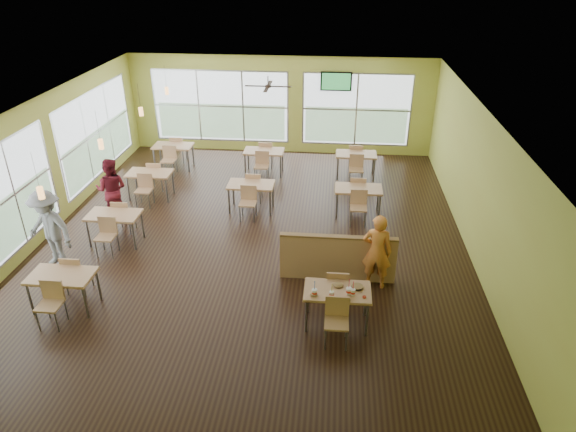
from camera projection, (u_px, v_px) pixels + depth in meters
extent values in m
plane|color=black|center=(254.00, 238.00, 12.38)|extent=(12.00, 12.00, 0.00)
plane|color=white|center=(250.00, 108.00, 10.90)|extent=(12.00, 12.00, 0.00)
cube|color=#BFCC52|center=(280.00, 105.00, 16.94)|extent=(10.00, 0.04, 3.20)
cube|color=#BFCC52|center=(177.00, 367.00, 6.35)|extent=(10.00, 0.04, 3.20)
cube|color=#BFCC52|center=(42.00, 169.00, 12.06)|extent=(0.04, 12.00, 3.20)
cube|color=#BFCC52|center=(478.00, 185.00, 11.22)|extent=(0.04, 12.00, 3.20)
cube|color=white|center=(97.00, 132.00, 14.74)|extent=(0.02, 4.50, 2.35)
cube|color=white|center=(221.00, 106.00, 17.12)|extent=(4.50, 0.02, 2.35)
cube|color=white|center=(356.00, 110.00, 16.74)|extent=(3.50, 0.02, 2.35)
cube|color=#B7BABC|center=(64.00, 207.00, 13.08)|extent=(0.04, 9.40, 0.05)
cube|color=#B7BABC|center=(288.00, 142.00, 17.47)|extent=(8.00, 0.04, 0.05)
cube|color=tan|center=(338.00, 291.00, 9.23)|extent=(1.20, 0.70, 0.04)
cube|color=brown|center=(337.00, 292.00, 9.24)|extent=(1.22, 0.71, 0.01)
cylinder|color=slate|center=(306.00, 316.00, 9.19)|extent=(0.05, 0.05, 0.71)
cylinder|color=slate|center=(367.00, 319.00, 9.10)|extent=(0.05, 0.05, 0.71)
cylinder|color=slate|center=(308.00, 296.00, 9.71)|extent=(0.05, 0.05, 0.71)
cylinder|color=slate|center=(366.00, 300.00, 9.62)|extent=(0.05, 0.05, 0.71)
cube|color=tan|center=(337.00, 286.00, 9.85)|extent=(0.42, 0.42, 0.04)
cube|color=tan|center=(338.00, 271.00, 9.91)|extent=(0.42, 0.04, 0.40)
cube|color=tan|center=(337.00, 323.00, 8.88)|extent=(0.42, 0.42, 0.04)
cube|color=tan|center=(337.00, 320.00, 8.61)|extent=(0.42, 0.04, 0.40)
cube|color=tan|center=(338.00, 259.00, 10.62)|extent=(2.40, 0.12, 1.00)
cube|color=brown|center=(339.00, 237.00, 10.38)|extent=(2.40, 0.14, 0.04)
cube|color=tan|center=(61.00, 276.00, 9.67)|extent=(1.20, 0.70, 0.04)
cube|color=brown|center=(61.00, 277.00, 9.68)|extent=(1.22, 0.71, 0.01)
cylinder|color=slate|center=(30.00, 299.00, 9.63)|extent=(0.05, 0.05, 0.71)
cylinder|color=slate|center=(85.00, 303.00, 9.54)|extent=(0.05, 0.05, 0.71)
cylinder|color=slate|center=(46.00, 282.00, 10.14)|extent=(0.05, 0.05, 0.71)
cylinder|color=slate|center=(99.00, 285.00, 10.05)|extent=(0.05, 0.05, 0.71)
cube|color=tan|center=(77.00, 272.00, 10.28)|extent=(0.42, 0.42, 0.04)
cube|color=tan|center=(79.00, 257.00, 10.35)|extent=(0.42, 0.04, 0.40)
cube|color=tan|center=(50.00, 305.00, 9.31)|extent=(0.42, 0.42, 0.04)
cube|color=tan|center=(41.00, 302.00, 9.04)|extent=(0.42, 0.04, 0.40)
cube|color=tan|center=(113.00, 215.00, 11.87)|extent=(1.20, 0.70, 0.04)
cube|color=brown|center=(114.00, 216.00, 11.88)|extent=(1.22, 0.71, 0.01)
cylinder|color=slate|center=(88.00, 234.00, 11.83)|extent=(0.05, 0.05, 0.71)
cylinder|color=slate|center=(134.00, 236.00, 11.74)|extent=(0.05, 0.05, 0.71)
cylinder|color=slate|center=(99.00, 222.00, 12.35)|extent=(0.05, 0.05, 0.71)
cylinder|color=slate|center=(142.00, 224.00, 12.26)|extent=(0.05, 0.05, 0.71)
cube|color=tan|center=(124.00, 215.00, 12.49)|extent=(0.42, 0.42, 0.04)
cube|color=tan|center=(126.00, 203.00, 12.55)|extent=(0.42, 0.04, 0.40)
cube|color=tan|center=(106.00, 237.00, 11.52)|extent=(0.42, 0.42, 0.04)
cube|color=tan|center=(101.00, 233.00, 11.25)|extent=(0.42, 0.04, 0.40)
cube|color=tan|center=(149.00, 173.00, 14.08)|extent=(1.20, 0.70, 0.04)
cube|color=brown|center=(149.00, 174.00, 14.09)|extent=(1.22, 0.71, 0.01)
cylinder|color=slate|center=(128.00, 189.00, 14.04)|extent=(0.05, 0.05, 0.71)
cylinder|color=slate|center=(167.00, 191.00, 13.95)|extent=(0.05, 0.05, 0.71)
cylinder|color=slate|center=(136.00, 181.00, 14.55)|extent=(0.05, 0.05, 0.71)
cylinder|color=slate|center=(173.00, 182.00, 14.46)|extent=(0.05, 0.05, 0.71)
cube|color=tan|center=(157.00, 175.00, 14.69)|extent=(0.42, 0.42, 0.04)
cube|color=tan|center=(158.00, 165.00, 14.76)|extent=(0.42, 0.04, 0.40)
cube|color=tan|center=(144.00, 191.00, 13.72)|extent=(0.42, 0.42, 0.04)
cube|color=tan|center=(140.00, 186.00, 13.45)|extent=(0.42, 0.04, 0.40)
cube|color=tan|center=(173.00, 146.00, 16.02)|extent=(1.20, 0.70, 0.04)
cube|color=brown|center=(173.00, 146.00, 16.03)|extent=(1.22, 0.71, 0.01)
cylinder|color=slate|center=(154.00, 160.00, 15.98)|extent=(0.05, 0.05, 0.71)
cylinder|color=slate|center=(188.00, 161.00, 15.89)|extent=(0.05, 0.05, 0.71)
cylinder|color=slate|center=(160.00, 153.00, 16.49)|extent=(0.05, 0.05, 0.71)
cylinder|color=slate|center=(193.00, 154.00, 16.40)|extent=(0.05, 0.05, 0.71)
cube|color=tan|center=(179.00, 148.00, 16.63)|extent=(0.42, 0.42, 0.04)
cube|color=tan|center=(180.00, 140.00, 16.70)|extent=(0.42, 0.04, 0.40)
cube|color=tan|center=(168.00, 161.00, 15.66)|extent=(0.42, 0.42, 0.04)
cube|color=tan|center=(166.00, 156.00, 15.39)|extent=(0.42, 0.04, 0.40)
cube|color=tan|center=(251.00, 184.00, 13.39)|extent=(1.20, 0.70, 0.04)
cube|color=brown|center=(251.00, 185.00, 13.41)|extent=(1.22, 0.71, 0.01)
cylinder|color=slate|center=(229.00, 201.00, 13.36)|extent=(0.05, 0.05, 0.71)
cylinder|color=slate|center=(270.00, 203.00, 13.27)|extent=(0.05, 0.05, 0.71)
cylinder|color=slate|center=(233.00, 192.00, 13.87)|extent=(0.05, 0.05, 0.71)
cylinder|color=slate|center=(273.00, 194.00, 13.78)|extent=(0.05, 0.05, 0.71)
cube|color=tan|center=(254.00, 186.00, 14.01)|extent=(0.42, 0.42, 0.04)
cube|color=tan|center=(255.00, 175.00, 14.07)|extent=(0.42, 0.04, 0.40)
cube|color=tan|center=(248.00, 203.00, 13.04)|extent=(0.42, 0.42, 0.04)
cube|color=tan|center=(246.00, 199.00, 12.77)|extent=(0.42, 0.04, 0.40)
cube|color=tan|center=(264.00, 151.00, 15.60)|extent=(1.20, 0.70, 0.04)
cube|color=brown|center=(264.00, 152.00, 15.61)|extent=(1.22, 0.71, 0.01)
cylinder|color=slate|center=(245.00, 165.00, 15.56)|extent=(0.05, 0.05, 0.71)
cylinder|color=slate|center=(281.00, 167.00, 15.47)|extent=(0.05, 0.05, 0.71)
cylinder|color=slate|center=(248.00, 159.00, 16.07)|extent=(0.05, 0.05, 0.71)
cylinder|color=slate|center=(283.00, 160.00, 15.98)|extent=(0.05, 0.05, 0.71)
cube|color=tan|center=(266.00, 153.00, 16.21)|extent=(0.42, 0.42, 0.04)
cube|color=tan|center=(267.00, 145.00, 16.28)|extent=(0.42, 0.04, 0.40)
cube|color=tan|center=(262.00, 166.00, 15.24)|extent=(0.42, 0.42, 0.04)
cube|color=tan|center=(260.00, 162.00, 14.97)|extent=(0.42, 0.04, 0.40)
cube|color=tan|center=(359.00, 189.00, 13.16)|extent=(1.20, 0.70, 0.04)
cube|color=brown|center=(359.00, 190.00, 13.17)|extent=(1.22, 0.71, 0.01)
cylinder|color=slate|center=(337.00, 206.00, 13.12)|extent=(0.05, 0.05, 0.71)
cylinder|color=slate|center=(379.00, 208.00, 13.03)|extent=(0.05, 0.05, 0.71)
cylinder|color=slate|center=(337.00, 196.00, 13.63)|extent=(0.05, 0.05, 0.71)
cylinder|color=slate|center=(378.00, 198.00, 13.54)|extent=(0.05, 0.05, 0.71)
cube|color=tan|center=(357.00, 190.00, 13.77)|extent=(0.42, 0.42, 0.04)
cube|color=tan|center=(358.00, 179.00, 13.84)|extent=(0.42, 0.04, 0.40)
cube|color=tan|center=(359.00, 208.00, 12.80)|extent=(0.42, 0.42, 0.04)
cube|color=tan|center=(359.00, 203.00, 12.53)|extent=(0.42, 0.04, 0.40)
cube|color=tan|center=(356.00, 154.00, 15.36)|extent=(1.20, 0.70, 0.04)
cube|color=brown|center=(356.00, 155.00, 15.38)|extent=(1.22, 0.71, 0.01)
cylinder|color=slate|center=(338.00, 169.00, 15.33)|extent=(0.05, 0.05, 0.71)
cylinder|color=slate|center=(374.00, 170.00, 15.24)|extent=(0.05, 0.05, 0.71)
cylinder|color=slate|center=(338.00, 162.00, 15.84)|extent=(0.05, 0.05, 0.71)
cylinder|color=slate|center=(373.00, 163.00, 15.75)|extent=(0.05, 0.05, 0.71)
cube|color=tan|center=(355.00, 156.00, 15.98)|extent=(0.42, 0.42, 0.04)
cube|color=tan|center=(356.00, 148.00, 16.05)|extent=(0.42, 0.04, 0.40)
cube|color=tan|center=(356.00, 170.00, 15.01)|extent=(0.42, 0.42, 0.04)
cube|color=tan|center=(357.00, 165.00, 14.74)|extent=(0.42, 0.04, 0.40)
cylinder|color=#2D2119|center=(35.00, 171.00, 8.68)|extent=(0.01, 0.01, 0.70)
cylinder|color=#DF9146|center=(41.00, 193.00, 8.87)|extent=(0.11, 0.11, 0.22)
cylinder|color=#2D2119|center=(98.00, 126.00, 10.89)|extent=(0.01, 0.01, 0.70)
cylinder|color=#DF9146|center=(101.00, 144.00, 11.07)|extent=(0.11, 0.11, 0.22)
cylinder|color=#2D2119|center=(139.00, 96.00, 13.09)|extent=(0.01, 0.01, 0.70)
cylinder|color=#DF9146|center=(141.00, 112.00, 13.28)|extent=(0.11, 0.11, 0.22)
cylinder|color=#2D2119|center=(165.00, 77.00, 15.04)|extent=(0.01, 0.01, 0.70)
cylinder|color=#DF9146|center=(167.00, 91.00, 15.22)|extent=(0.11, 0.11, 0.22)
cylinder|color=#2D2119|center=(268.00, 81.00, 13.60)|extent=(0.03, 0.03, 0.24)
cylinder|color=#2D2119|center=(268.00, 86.00, 13.67)|extent=(0.16, 0.16, 0.06)
cube|color=#2D2119|center=(281.00, 87.00, 13.64)|extent=(0.55, 0.10, 0.01)
cube|color=#2D2119|center=(270.00, 83.00, 13.98)|extent=(0.10, 0.55, 0.01)
cube|color=#2D2119|center=(255.00, 86.00, 13.70)|extent=(0.55, 0.10, 0.01)
cube|color=#2D2119|center=(266.00, 89.00, 13.36)|extent=(0.10, 0.55, 0.01)
cube|color=black|center=(336.00, 81.00, 16.30)|extent=(1.00, 0.06, 0.60)
cube|color=#2F8F46|center=(336.00, 82.00, 16.27)|extent=(0.90, 0.01, 0.52)
imported|color=#DD4F18|center=(377.00, 252.00, 10.27)|extent=(0.65, 0.49, 1.63)
imported|color=maroon|center=(112.00, 190.00, 12.89)|extent=(0.85, 0.68, 1.64)
imported|color=slate|center=(49.00, 228.00, 10.97)|extent=(1.29, 0.99, 1.77)
cone|color=white|center=(314.00, 293.00, 9.04)|extent=(0.09, 0.09, 0.13)
cylinder|color=red|center=(314.00, 293.00, 9.04)|extent=(0.09, 0.09, 0.04)
cylinder|color=white|center=(315.00, 290.00, 9.01)|extent=(0.10, 0.10, 0.01)
cylinder|color=blue|center=(315.00, 285.00, 8.96)|extent=(0.01, 0.06, 0.23)
cone|color=white|center=(332.00, 295.00, 9.00)|extent=(0.09, 0.09, 0.11)
cylinder|color=red|center=(332.00, 294.00, 9.00)|extent=(0.08, 0.08, 0.03)
cylinder|color=white|center=(332.00, 292.00, 8.98)|extent=(0.09, 0.09, 0.01)
cylinder|color=yellow|center=(332.00, 287.00, 8.93)|extent=(0.01, 0.05, 0.21)
cone|color=white|center=(349.00, 291.00, 9.08)|extent=(0.10, 0.10, 0.13)
cylinder|color=red|center=(349.00, 291.00, 9.07)|extent=(0.09, 0.09, 0.04)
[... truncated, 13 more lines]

